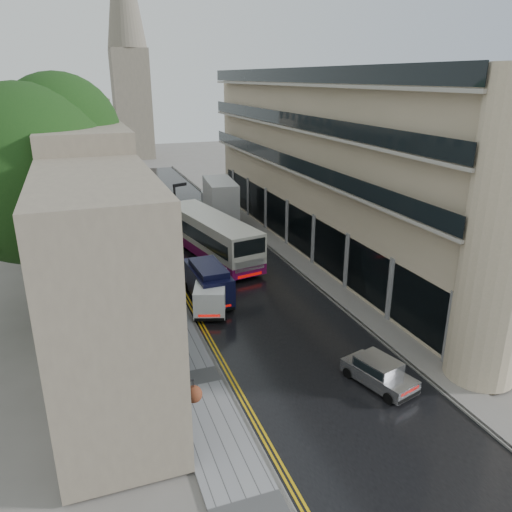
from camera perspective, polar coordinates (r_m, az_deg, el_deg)
road at (r=40.36m, az=-4.44°, el=0.14°), size 9.00×85.00×0.02m
left_sidewalk at (r=39.30m, az=-12.68°, el=-0.78°), size 2.70×85.00×0.12m
right_sidewalk at (r=42.01m, az=2.66°, el=1.05°), size 1.80×85.00×0.12m
old_shop_row at (r=39.90m, az=-18.99°, el=7.83°), size 4.50×56.00×12.00m
modern_block at (r=41.14m, az=10.05°, el=10.35°), size 8.00×40.00×14.00m
church_spire at (r=92.01m, az=-14.58°, el=23.26°), size 6.40×6.40×40.00m
tree_near at (r=30.02m, az=-24.32°, el=5.32°), size 10.56×10.56×13.89m
tree_far at (r=42.87m, az=-22.86°, el=8.44°), size 9.24×9.24×12.46m
cream_bus at (r=36.09m, az=-4.57°, el=0.52°), size 4.96×12.42×3.31m
white_lorry at (r=46.60m, az=-5.22°, el=5.64°), size 3.38×8.57×4.38m
silver_hatchback at (r=23.27m, az=15.06°, el=-14.57°), size 2.44×3.80×1.32m
white_van at (r=29.56m, az=-6.96°, el=-5.53°), size 3.08×4.62×1.93m
navy_van at (r=30.23m, az=-6.23°, el=-4.26°), size 2.16×5.03×2.53m
pedestrian at (r=37.04m, az=-13.50°, el=-0.38°), size 0.84×0.67×2.00m
lamp_post_near at (r=29.97m, az=-8.95°, el=0.85°), size 0.87×0.50×7.65m
lamp_post_far at (r=44.57m, az=-14.00°, el=6.50°), size 0.82×0.47×7.25m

